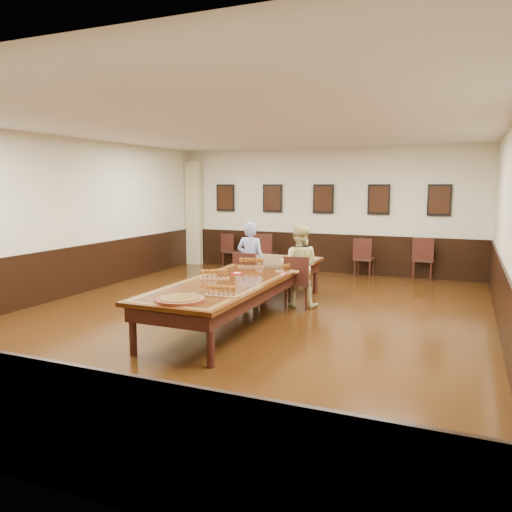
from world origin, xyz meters
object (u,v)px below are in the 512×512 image
at_px(spare_chair_a, 232,250).
at_px(carved_platter, 180,300).
at_px(person_woman, 299,266).
at_px(person_man, 251,261).
at_px(spare_chair_b, 266,252).
at_px(conference_table, 245,283).
at_px(spare_chair_d, 424,258).
at_px(chair_man, 249,276).
at_px(chair_woman, 298,282).
at_px(spare_chair_c, 364,257).

distance_m(spare_chair_a, carved_platter, 7.39).
bearing_deg(person_woman, person_man, -17.13).
height_order(spare_chair_b, conference_table, spare_chair_b).
bearing_deg(spare_chair_d, spare_chair_a, 2.75).
xyz_separation_m(chair_man, person_man, (-0.00, 0.10, 0.29)).
bearing_deg(spare_chair_a, person_woman, 142.05).
distance_m(spare_chair_d, person_woman, 4.19).
xyz_separation_m(chair_woman, spare_chair_b, (-2.02, 3.50, 0.01)).
bearing_deg(conference_table, person_man, 109.04).
bearing_deg(chair_man, spare_chair_d, -129.75).
height_order(chair_woman, person_man, person_man).
height_order(chair_woman, person_woman, person_woman).
distance_m(spare_chair_d, carved_platter, 7.41).
xyz_separation_m(chair_woman, person_woman, (-0.02, 0.10, 0.28)).
distance_m(spare_chair_c, person_woman, 3.58).
xyz_separation_m(spare_chair_c, person_woman, (-0.54, -3.53, 0.28)).
xyz_separation_m(spare_chair_b, carved_platter, (1.45, -6.65, 0.28)).
relative_size(spare_chair_b, person_woman, 0.65).
height_order(spare_chair_a, spare_chair_d, spare_chair_d).
bearing_deg(chair_man, person_man, -90.00).
xyz_separation_m(person_woman, carved_platter, (-0.56, -3.25, 0.01)).
distance_m(spare_chair_c, conference_table, 4.80).
relative_size(person_woman, conference_table, 0.31).
bearing_deg(chair_woman, person_man, -22.39).
bearing_deg(chair_woman, spare_chair_c, -107.14).
xyz_separation_m(spare_chair_b, person_woman, (2.01, -3.40, 0.27)).
relative_size(chair_man, chair_woman, 0.99).
height_order(spare_chair_d, person_man, person_man).
height_order(person_woman, carved_platter, person_woman).
height_order(spare_chair_a, conference_table, spare_chair_a).
distance_m(chair_man, spare_chair_d, 4.72).
bearing_deg(carved_platter, chair_woman, 79.62).
xyz_separation_m(chair_man, conference_table, (0.44, -1.18, 0.13)).
relative_size(conference_table, carved_platter, 6.01).
bearing_deg(carved_platter, chair_man, 98.22).
height_order(spare_chair_c, person_woman, person_woman).
distance_m(chair_man, person_man, 0.31).
bearing_deg(conference_table, carved_platter, -89.02).
xyz_separation_m(chair_man, chair_woman, (1.05, -0.15, 0.00)).
xyz_separation_m(chair_woman, spare_chair_c, (0.53, 3.63, -0.01)).
height_order(spare_chair_b, carved_platter, spare_chair_b).
bearing_deg(spare_chair_d, chair_man, 53.25).
xyz_separation_m(chair_man, spare_chair_c, (1.58, 3.48, -0.00)).
relative_size(chair_man, conference_table, 0.19).
distance_m(spare_chair_b, carved_platter, 6.81).
height_order(spare_chair_d, person_woman, person_woman).
xyz_separation_m(chair_man, spare_chair_d, (2.96, 3.67, 0.03)).
relative_size(spare_chair_b, carved_platter, 1.19).
relative_size(spare_chair_c, person_man, 0.63).
xyz_separation_m(spare_chair_d, conference_table, (-2.52, -4.85, 0.10)).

